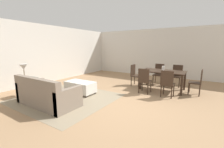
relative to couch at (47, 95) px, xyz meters
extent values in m
plane|color=#9E7A56|center=(1.90, 1.19, -0.30)|extent=(10.80, 10.80, 0.00)
cube|color=silver|center=(1.90, 6.19, 1.05)|extent=(9.00, 0.12, 2.70)
cube|color=silver|center=(-2.60, 1.69, 1.05)|extent=(0.12, 11.00, 2.70)
cube|color=gray|center=(0.02, 0.69, -0.29)|extent=(3.00, 2.80, 0.01)
cube|color=gray|center=(0.00, 0.05, -0.09)|extent=(1.92, 0.88, 0.42)
cube|color=gray|center=(0.00, -0.31, 0.34)|extent=(1.92, 0.16, 0.44)
cube|color=gray|center=(-0.89, 0.05, 0.01)|extent=(0.14, 0.88, 0.62)
cube|color=gray|center=(0.89, 0.05, 0.01)|extent=(0.14, 0.88, 0.62)
cube|color=slate|center=(-0.55, -0.04, 0.31)|extent=(0.37, 0.12, 0.37)
cube|color=tan|center=(-0.18, -0.06, 0.29)|extent=(0.33, 0.10, 0.33)
cube|color=gray|center=(0.19, -0.05, 0.30)|extent=(0.35, 0.11, 0.35)
cube|color=tan|center=(0.55, -0.06, 0.30)|extent=(0.35, 0.10, 0.35)
cube|color=silver|center=(0.04, 1.33, -0.05)|extent=(1.10, 0.59, 0.38)
cylinder|color=#332319|center=(-0.46, 1.58, -0.27)|extent=(0.05, 0.05, 0.06)
cylinder|color=#332319|center=(0.54, 1.58, -0.27)|extent=(0.05, 0.05, 0.06)
cylinder|color=#332319|center=(-0.46, 1.09, -0.27)|extent=(0.05, 0.05, 0.06)
cylinder|color=#332319|center=(0.54, 1.09, -0.27)|extent=(0.05, 0.05, 0.06)
cube|color=brown|center=(-1.26, 0.06, 0.29)|extent=(0.40, 0.40, 0.03)
cylinder|color=brown|center=(-1.43, 0.23, -0.01)|extent=(0.04, 0.04, 0.57)
cylinder|color=brown|center=(-1.09, 0.23, -0.01)|extent=(0.04, 0.04, 0.57)
cylinder|color=brown|center=(-1.43, -0.11, -0.01)|extent=(0.04, 0.04, 0.57)
cylinder|color=brown|center=(-1.09, -0.11, -0.01)|extent=(0.04, 0.04, 0.57)
cylinder|color=brown|center=(-1.26, 0.06, 0.31)|extent=(0.16, 0.16, 0.02)
cylinder|color=brown|center=(-1.26, 0.06, 0.49)|extent=(0.02, 0.02, 0.32)
cone|color=silver|center=(-1.26, 0.06, 0.74)|extent=(0.26, 0.26, 0.18)
cube|color=#332319|center=(2.45, 3.45, 0.44)|extent=(1.63, 0.96, 0.04)
cube|color=#332319|center=(1.69, 3.87, 0.06)|extent=(0.07, 0.07, 0.72)
cube|color=#332319|center=(3.20, 3.87, 0.06)|extent=(0.07, 0.07, 0.72)
cube|color=#332319|center=(1.69, 3.03, 0.06)|extent=(0.07, 0.07, 0.72)
cube|color=#332319|center=(3.20, 3.03, 0.06)|extent=(0.07, 0.07, 0.72)
cube|color=#332319|center=(2.01, 2.68, 0.13)|extent=(0.40, 0.40, 0.04)
cube|color=#332319|center=(2.01, 2.50, 0.39)|extent=(0.40, 0.04, 0.47)
cylinder|color=#332319|center=(1.84, 2.85, -0.09)|extent=(0.04, 0.04, 0.41)
cylinder|color=#332319|center=(2.18, 2.85, -0.09)|extent=(0.04, 0.04, 0.41)
cylinder|color=#332319|center=(1.84, 2.51, -0.09)|extent=(0.04, 0.04, 0.41)
cylinder|color=#332319|center=(2.18, 2.51, -0.09)|extent=(0.04, 0.04, 0.41)
cube|color=#332319|center=(2.82, 2.66, 0.13)|extent=(0.41, 0.41, 0.04)
cube|color=#332319|center=(2.81, 2.48, 0.39)|extent=(0.40, 0.05, 0.47)
cylinder|color=#332319|center=(2.65, 2.83, -0.09)|extent=(0.04, 0.04, 0.41)
cylinder|color=#332319|center=(2.99, 2.82, -0.09)|extent=(0.04, 0.04, 0.41)
cylinder|color=#332319|center=(2.64, 2.49, -0.09)|extent=(0.04, 0.04, 0.41)
cylinder|color=#332319|center=(2.98, 2.48, -0.09)|extent=(0.04, 0.04, 0.41)
cube|color=#332319|center=(2.06, 4.22, 0.13)|extent=(0.41, 0.41, 0.04)
cube|color=#332319|center=(2.07, 4.40, 0.39)|extent=(0.40, 0.05, 0.47)
cylinder|color=#332319|center=(2.23, 4.05, -0.09)|extent=(0.04, 0.04, 0.41)
cylinder|color=#332319|center=(1.89, 4.05, -0.09)|extent=(0.04, 0.04, 0.41)
cylinder|color=#332319|center=(2.24, 4.39, -0.09)|extent=(0.04, 0.04, 0.41)
cylinder|color=#332319|center=(1.90, 4.39, -0.09)|extent=(0.04, 0.04, 0.41)
cube|color=#332319|center=(2.83, 4.23, 0.13)|extent=(0.42, 0.42, 0.04)
cube|color=#332319|center=(2.84, 4.41, 0.39)|extent=(0.40, 0.06, 0.47)
cylinder|color=#332319|center=(2.99, 4.06, -0.09)|extent=(0.04, 0.04, 0.41)
cylinder|color=#332319|center=(2.65, 4.07, -0.09)|extent=(0.04, 0.04, 0.41)
cylinder|color=#332319|center=(3.01, 4.40, -0.09)|extent=(0.04, 0.04, 0.41)
cylinder|color=#332319|center=(2.67, 4.41, -0.09)|extent=(0.04, 0.04, 0.41)
cube|color=#332319|center=(3.58, 3.42, 0.13)|extent=(0.40, 0.40, 0.04)
cube|color=#332319|center=(3.76, 3.42, 0.39)|extent=(0.04, 0.40, 0.47)
cylinder|color=#332319|center=(3.41, 3.25, -0.09)|extent=(0.04, 0.04, 0.41)
cylinder|color=#332319|center=(3.41, 3.59, -0.09)|extent=(0.04, 0.04, 0.41)
cylinder|color=#332319|center=(3.75, 3.25, -0.09)|extent=(0.04, 0.04, 0.41)
cylinder|color=#332319|center=(3.75, 3.59, -0.09)|extent=(0.04, 0.04, 0.41)
cube|color=#332319|center=(1.33, 3.47, 0.13)|extent=(0.41, 0.41, 0.04)
cube|color=#332319|center=(1.15, 3.48, 0.39)|extent=(0.05, 0.40, 0.47)
cylinder|color=#332319|center=(1.50, 3.64, -0.09)|extent=(0.04, 0.04, 0.41)
cylinder|color=#332319|center=(1.50, 3.30, -0.09)|extent=(0.04, 0.04, 0.41)
cylinder|color=#332319|center=(1.16, 3.65, -0.09)|extent=(0.04, 0.04, 0.41)
cylinder|color=#332319|center=(1.16, 3.31, -0.09)|extent=(0.04, 0.04, 0.41)
cylinder|color=silver|center=(2.45, 3.42, 0.56)|extent=(0.10, 0.10, 0.19)
camera|label=1|loc=(3.82, -2.47, 1.38)|focal=23.71mm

